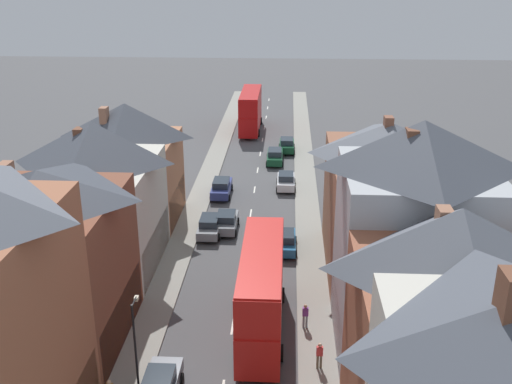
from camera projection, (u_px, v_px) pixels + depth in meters
The scene contains 17 objects.
pavement_left at pixel (198, 203), 55.93m from camera, with size 2.20×104.00×0.14m, color gray.
pavement_right at pixel (307, 205), 55.42m from camera, with size 2.20×104.00×0.14m, color gray.
centre_line_dashes at pixel (251, 213), 53.83m from camera, with size 0.14×97.80×0.01m.
terrace_row_left at pixel (10, 295), 29.09m from camera, with size 8.00×51.63×14.26m.
terrace_row_right at pixel (445, 329), 25.99m from camera, with size 8.00×45.49×13.90m.
double_decker_bus_lead at pixel (250, 110), 79.39m from camera, with size 2.74×10.80×5.30m.
double_decker_bus_mid_street at pixel (261, 289), 35.71m from camera, with size 2.74×10.80×5.30m.
car_near_blue at pixel (287, 145), 71.07m from camera, with size 1.90×4.17×1.68m.
car_parked_left_a at pixel (210, 225), 49.39m from camera, with size 1.90×4.41×1.60m.
car_mid_black at pixel (286, 181), 59.39m from camera, with size 1.90×3.95×1.65m.
car_parked_left_b at pixel (221, 187), 57.62m from camera, with size 1.90×4.58×1.68m.
car_mid_white at pixel (226, 221), 50.06m from camera, with size 1.90×4.00×1.64m.
car_far_grey at pixel (285, 241), 46.57m from camera, with size 1.90×4.09×1.60m.
car_parked_right_b at pixel (275, 156), 67.00m from camera, with size 1.90×4.54×1.66m.
pedestrian_mid_left at pixel (320, 354), 32.71m from camera, with size 0.36×0.22×1.61m.
pedestrian_mid_right at pixel (305, 315), 36.39m from camera, with size 0.36×0.22×1.61m.
street_lamp at pixel (136, 342), 30.02m from camera, with size 0.20×1.12×5.50m.
Camera 1 is at (3.16, -13.50, 21.03)m, focal length 42.00 mm.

